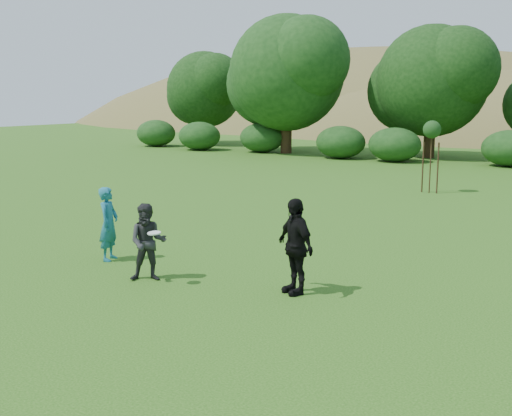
{
  "coord_description": "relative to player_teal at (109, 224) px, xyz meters",
  "views": [
    {
      "loc": [
        8.34,
        -10.02,
        3.84
      ],
      "look_at": [
        0.0,
        3.0,
        1.1
      ],
      "focal_mm": 45.0,
      "sensor_mm": 36.0,
      "label": 1
    }
  ],
  "objects": [
    {
      "name": "ground",
      "position": [
        2.47,
        -0.47,
        -0.87
      ],
      "size": [
        120.0,
        120.0,
        0.0
      ],
      "primitive_type": "plane",
      "color": "#19470C",
      "rests_on": "ground"
    },
    {
      "name": "sapling",
      "position": [
        3.03,
        14.4,
        1.55
      ],
      "size": [
        0.7,
        0.7,
        2.85
      ],
      "color": "#362415",
      "rests_on": "ground"
    },
    {
      "name": "player_teal",
      "position": [
        0.0,
        0.0,
        0.0
      ],
      "size": [
        0.62,
        0.74,
        1.73
      ],
      "primitive_type": "imported",
      "rotation": [
        0.0,
        0.0,
        1.94
      ],
      "color": "#1B657D",
      "rests_on": "ground"
    },
    {
      "name": "player_black",
      "position": [
        4.92,
        0.11,
        0.08
      ],
      "size": [
        1.19,
        0.94,
        1.89
      ],
      "primitive_type": "imported",
      "rotation": [
        0.0,
        0.0,
        -0.5
      ],
      "color": "black",
      "rests_on": "ground"
    },
    {
      "name": "player_grey",
      "position": [
        1.91,
        -0.77,
        -0.05
      ],
      "size": [
        1.0,
        0.96,
        1.63
      ],
      "primitive_type": "imported",
      "rotation": [
        0.0,
        0.0,
        0.62
      ],
      "color": "#29292C",
      "rests_on": "ground"
    },
    {
      "name": "frisbee",
      "position": [
        2.3,
        -1.0,
        0.23
      ],
      "size": [
        0.27,
        0.27,
        0.05
      ],
      "color": "white",
      "rests_on": "ground"
    }
  ]
}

